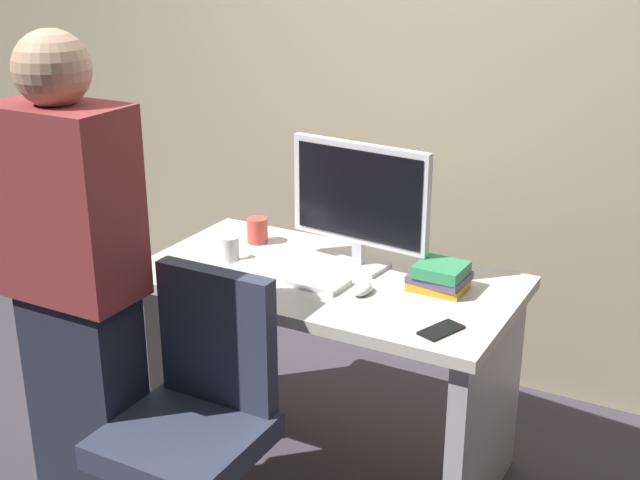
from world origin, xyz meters
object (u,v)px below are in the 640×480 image
keyboard (289,275)px  person_at_desk (77,297)px  cup_by_monitor (257,230)px  desk (327,337)px  monitor (359,199)px  cup_near_keyboard (230,250)px  office_chair (196,440)px  cell_phone (441,330)px  mouse (362,289)px  book_stack (440,277)px

keyboard → person_at_desk: bearing=-118.7°
keyboard → cup_by_monitor: bearing=142.7°
desk → monitor: size_ratio=2.45×
cup_near_keyboard → office_chair: bearing=-65.9°
office_chair → person_at_desk: (-0.39, -0.04, 0.41)m
cup_by_monitor → office_chair: bearing=-70.5°
office_chair → cell_phone: (0.61, 0.44, 0.33)m
keyboard → desk: bearing=39.8°
desk → mouse: size_ratio=13.24×
mouse → monitor: bearing=119.2°
keyboard → cell_phone: keyboard is taller
keyboard → book_stack: size_ratio=2.26×
cup_by_monitor → book_stack: bearing=-6.7°
desk → book_stack: (0.39, 0.08, 0.29)m
desk → mouse: bearing=-24.4°
office_chair → cup_by_monitor: size_ratio=9.53×
cell_phone → book_stack: bearing=132.8°
keyboard → monitor: bearing=53.8°
monitor → cell_phone: monitor is taller
mouse → cup_by_monitor: (-0.57, 0.25, 0.03)m
office_chair → monitor: size_ratio=1.74×
cell_phone → mouse: bearing=178.3°
mouse → book_stack: size_ratio=0.53×
book_stack → cell_phone: size_ratio=1.32×
mouse → book_stack: bearing=36.2°
cup_near_keyboard → mouse: bearing=-2.1°
mouse → book_stack: (0.21, 0.16, 0.03)m
person_at_desk → monitor: 1.00m
monitor → cup_near_keyboard: (-0.43, -0.18, -0.21)m
book_stack → cell_phone: (0.12, -0.29, -0.04)m
book_stack → person_at_desk: bearing=-138.8°
mouse → cup_near_keyboard: cup_near_keyboard is taller
person_at_desk → cup_by_monitor: person_at_desk is taller
office_chair → desk: bearing=80.9°
office_chair → cup_near_keyboard: 0.75m
mouse → cell_phone: bearing=-22.4°
office_chair → keyboard: (-0.00, 0.57, 0.33)m
mouse → cell_phone: size_ratio=0.69×
cup_by_monitor → cell_phone: cup_by_monitor is taller
book_stack → cup_near_keyboard: bearing=-169.8°
desk → cup_near_keyboard: cup_near_keyboard is taller
cell_phone → desk: bearing=177.6°
keyboard → cell_phone: 0.63m
cup_near_keyboard → cell_phone: cup_near_keyboard is taller
monitor → cell_phone: (0.45, -0.34, -0.25)m
keyboard → mouse: mouse is taller
desk → keyboard: size_ratio=3.08×
desk → mouse: 0.32m
person_at_desk → cup_by_monitor: 0.87m
cup_near_keyboard → cell_phone: size_ratio=0.69×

